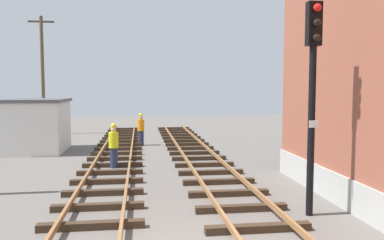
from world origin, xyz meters
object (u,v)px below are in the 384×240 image
signal_mast (313,84)px  utility_pole_far (43,73)px  track_worker_distant (141,129)px  control_hut (37,125)px  track_worker_foreground (114,146)px

signal_mast → utility_pole_far: bearing=119.5°
track_worker_distant → control_hut: bearing=-165.0°
control_hut → utility_pole_far: 8.79m
control_hut → utility_pole_far: utility_pole_far is taller
utility_pole_far → signal_mast: bearing=-60.5°
control_hut → track_worker_distant: (5.41, 1.45, -0.46)m
control_hut → utility_pole_far: bearing=100.8°
utility_pole_far → track_worker_distant: utility_pole_far is taller
control_hut → utility_pole_far: size_ratio=0.45×
control_hut → track_worker_distant: 5.62m
signal_mast → control_hut: 15.43m
track_worker_distant → utility_pole_far: bearing=136.2°
signal_mast → utility_pole_far: 22.90m
signal_mast → track_worker_distant: bearing=108.0°
track_worker_foreground → signal_mast: bearing=-51.6°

